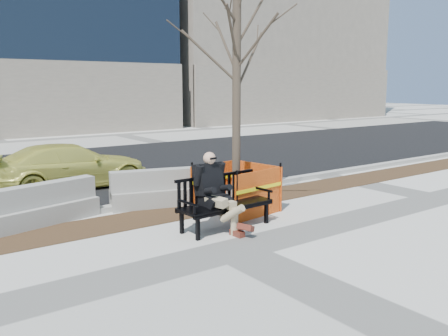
# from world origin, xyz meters

# --- Properties ---
(ground) EXTENTS (120.00, 120.00, 0.00)m
(ground) POSITION_xyz_m (0.00, 0.00, 0.00)
(ground) COLOR beige
(ground) RESTS_ON ground
(mulch_strip) EXTENTS (40.00, 1.20, 0.02)m
(mulch_strip) POSITION_xyz_m (0.00, 2.60, 0.00)
(mulch_strip) COLOR #47301C
(mulch_strip) RESTS_ON ground
(asphalt_street) EXTENTS (60.00, 10.40, 0.01)m
(asphalt_street) POSITION_xyz_m (0.00, 8.80, 0.00)
(asphalt_street) COLOR black
(asphalt_street) RESTS_ON ground
(curb) EXTENTS (60.00, 0.25, 0.12)m
(curb) POSITION_xyz_m (0.00, 3.55, 0.06)
(curb) COLOR #9E9B93
(curb) RESTS_ON ground
(bench) EXTENTS (1.96, 0.79, 1.02)m
(bench) POSITION_xyz_m (0.62, 1.05, 0.00)
(bench) COLOR black
(bench) RESTS_ON ground
(seated_man) EXTENTS (0.69, 1.10, 1.49)m
(seated_man) POSITION_xyz_m (0.36, 1.09, 0.00)
(seated_man) COLOR black
(seated_man) RESTS_ON ground
(tree_fence) EXTENTS (2.43, 2.43, 5.36)m
(tree_fence) POSITION_xyz_m (1.54, 1.92, 0.00)
(tree_fence) COLOR orange
(tree_fence) RESTS_ON ground
(sedan) EXTENTS (4.12, 1.76, 1.18)m
(sedan) POSITION_xyz_m (-0.55, 6.40, 0.00)
(sedan) COLOR #D2CE54
(sedan) RESTS_ON ground
(jersey_barrier_left) EXTENTS (2.92, 1.23, 0.82)m
(jersey_barrier_left) POSITION_xyz_m (-2.41, 3.35, 0.00)
(jersey_barrier_left) COLOR gray
(jersey_barrier_left) RESTS_ON ground
(jersey_barrier_right) EXTENTS (3.02, 1.37, 0.85)m
(jersey_barrier_right) POSITION_xyz_m (0.80, 3.20, 0.00)
(jersey_barrier_right) COLOR gray
(jersey_barrier_right) RESTS_ON ground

